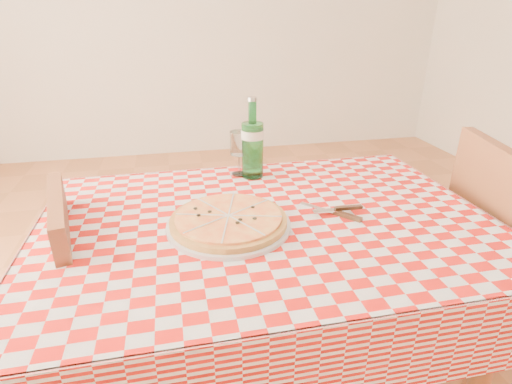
% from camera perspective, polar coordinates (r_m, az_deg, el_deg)
% --- Properties ---
extents(dining_table, '(1.20, 0.80, 0.75)m').
position_cam_1_polar(dining_table, '(1.21, 1.53, -7.91)').
color(dining_table, brown).
rests_on(dining_table, ground).
extents(tablecloth, '(1.30, 0.90, 0.01)m').
position_cam_1_polar(tablecloth, '(1.17, 1.58, -3.97)').
color(tablecloth, '#A40F0A').
rests_on(tablecloth, dining_table).
extents(chair_near, '(0.50, 0.50, 0.92)m').
position_cam_1_polar(chair_near, '(1.70, 31.40, -6.95)').
color(chair_near, brown).
rests_on(chair_near, ground).
extents(chair_far, '(0.47, 0.47, 0.86)m').
position_cam_1_polar(chair_far, '(1.37, -27.96, -15.37)').
color(chair_far, brown).
rests_on(chair_far, ground).
extents(pizza_plate, '(0.42, 0.42, 0.04)m').
position_cam_1_polar(pizza_plate, '(1.11, -3.94, -3.97)').
color(pizza_plate, '#C18C40').
rests_on(pizza_plate, tablecloth).
extents(water_bottle, '(0.08, 0.08, 0.29)m').
position_cam_1_polar(water_bottle, '(1.42, -0.50, 7.68)').
color(water_bottle, '#196728').
rests_on(water_bottle, tablecloth).
extents(wine_glass, '(0.07, 0.07, 0.16)m').
position_cam_1_polar(wine_glass, '(1.46, -2.43, 5.53)').
color(wine_glass, silver).
rests_on(wine_glass, tablecloth).
extents(cutlery, '(0.27, 0.25, 0.02)m').
position_cam_1_polar(cutlery, '(1.21, 11.18, -2.58)').
color(cutlery, silver).
rests_on(cutlery, tablecloth).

